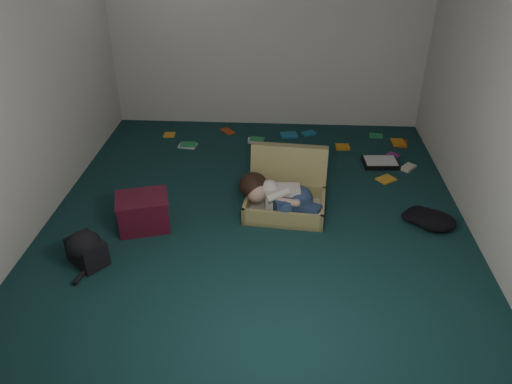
# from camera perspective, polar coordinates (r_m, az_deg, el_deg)

# --- Properties ---
(floor) EXTENTS (4.50, 4.50, 0.00)m
(floor) POSITION_cam_1_polar(r_m,az_deg,el_deg) (4.88, 0.10, -2.61)
(floor) COLOR #123536
(floor) RESTS_ON ground
(wall_back) EXTENTS (4.50, 0.00, 4.50)m
(wall_back) POSITION_cam_1_polar(r_m,az_deg,el_deg) (6.46, 1.33, 18.52)
(wall_back) COLOR silver
(wall_back) RESTS_ON ground
(wall_front) EXTENTS (4.50, 0.00, 4.50)m
(wall_front) POSITION_cam_1_polar(r_m,az_deg,el_deg) (2.30, -3.13, -6.75)
(wall_front) COLOR silver
(wall_front) RESTS_ON ground
(wall_left) EXTENTS (0.00, 4.50, 4.50)m
(wall_left) POSITION_cam_1_polar(r_m,az_deg,el_deg) (4.83, -24.80, 11.36)
(wall_left) COLOR silver
(wall_left) RESTS_ON ground
(wall_right) EXTENTS (0.00, 4.50, 4.50)m
(wall_right) POSITION_cam_1_polar(r_m,az_deg,el_deg) (4.64, 26.07, 10.30)
(wall_right) COLOR silver
(wall_right) RESTS_ON ground
(suitcase) EXTENTS (0.83, 0.81, 0.56)m
(suitcase) POSITION_cam_1_polar(r_m,az_deg,el_deg) (4.95, 3.51, 0.20)
(suitcase) COLOR tan
(suitcase) RESTS_ON floor
(person) EXTENTS (0.82, 0.45, 0.35)m
(person) POSITION_cam_1_polar(r_m,az_deg,el_deg) (4.77, 2.67, -0.47)
(person) COLOR silver
(person) RESTS_ON suitcase
(maroon_bin) EXTENTS (0.56, 0.49, 0.32)m
(maroon_bin) POSITION_cam_1_polar(r_m,az_deg,el_deg) (4.74, -12.75, -2.25)
(maroon_bin) COLOR #511022
(maroon_bin) RESTS_ON floor
(backpack) EXTENTS (0.52, 0.51, 0.24)m
(backpack) POSITION_cam_1_polar(r_m,az_deg,el_deg) (4.45, -18.75, -6.39)
(backpack) COLOR black
(backpack) RESTS_ON floor
(clothing_pile) EXTENTS (0.46, 0.38, 0.14)m
(clothing_pile) POSITION_cam_1_polar(r_m,az_deg,el_deg) (5.01, 18.84, -2.57)
(clothing_pile) COLOR black
(clothing_pile) RESTS_ON floor
(paper_tray) EXTENTS (0.41, 0.32, 0.06)m
(paper_tray) POSITION_cam_1_polar(r_m,az_deg,el_deg) (5.94, 14.04, 3.30)
(paper_tray) COLOR black
(paper_tray) RESTS_ON floor
(book_scatter) EXTENTS (3.14, 1.40, 0.02)m
(book_scatter) POSITION_cam_1_polar(r_m,az_deg,el_deg) (6.25, 6.13, 5.35)
(book_scatter) COLOR gold
(book_scatter) RESTS_ON floor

